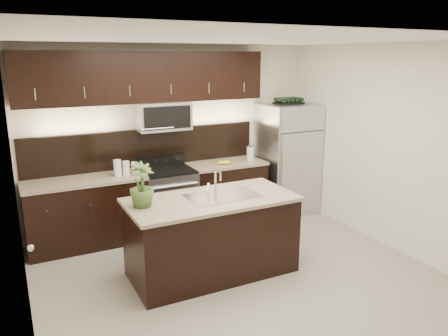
% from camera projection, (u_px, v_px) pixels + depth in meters
% --- Properties ---
extents(ground, '(4.50, 4.50, 0.00)m').
position_uv_depth(ground, '(237.00, 275.00, 5.20)').
color(ground, gray).
rests_on(ground, ground).
extents(room_walls, '(4.52, 4.02, 2.71)m').
position_uv_depth(room_walls, '(231.00, 136.00, 4.70)').
color(room_walls, beige).
rests_on(room_walls, ground).
extents(counter_run, '(3.51, 0.65, 0.94)m').
position_uv_depth(counter_run, '(155.00, 202.00, 6.35)').
color(counter_run, black).
rests_on(counter_run, ground).
extents(upper_fixtures, '(3.49, 0.40, 1.66)m').
position_uv_depth(upper_fixtures, '(149.00, 85.00, 6.07)').
color(upper_fixtures, black).
rests_on(upper_fixtures, counter_run).
extents(island, '(1.96, 0.96, 0.94)m').
position_uv_depth(island, '(212.00, 236.00, 5.15)').
color(island, black).
rests_on(island, ground).
extents(sink_faucet, '(0.84, 0.50, 0.28)m').
position_uv_depth(sink_faucet, '(223.00, 195.00, 5.11)').
color(sink_faucet, silver).
rests_on(sink_faucet, island).
extents(refrigerator, '(0.86, 0.78, 1.79)m').
position_uv_depth(refrigerator, '(287.00, 159.00, 7.18)').
color(refrigerator, '#B2B2B7').
rests_on(refrigerator, ground).
extents(wine_rack, '(0.44, 0.27, 0.10)m').
position_uv_depth(wine_rack, '(289.00, 101.00, 6.94)').
color(wine_rack, black).
rests_on(wine_rack, refrigerator).
extents(plant, '(0.33, 0.33, 0.49)m').
position_uv_depth(plant, '(141.00, 185.00, 4.69)').
color(plant, '#3B5522').
rests_on(plant, island).
extents(canisters, '(0.34, 0.13, 0.23)m').
position_uv_depth(canisters, '(124.00, 168.00, 5.99)').
color(canisters, silver).
rests_on(canisters, counter_run).
extents(french_press, '(0.11, 0.11, 0.33)m').
position_uv_depth(french_press, '(250.00, 153.00, 6.84)').
color(french_press, silver).
rests_on(french_press, counter_run).
extents(bananas, '(0.23, 0.20, 0.06)m').
position_uv_depth(bananas, '(221.00, 162.00, 6.61)').
color(bananas, yellow).
rests_on(bananas, counter_run).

